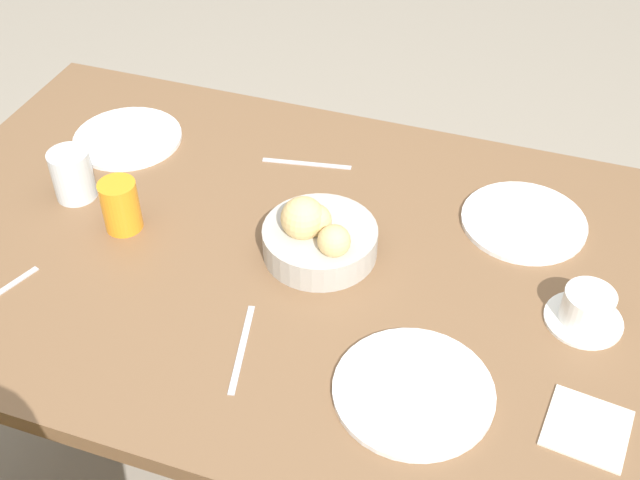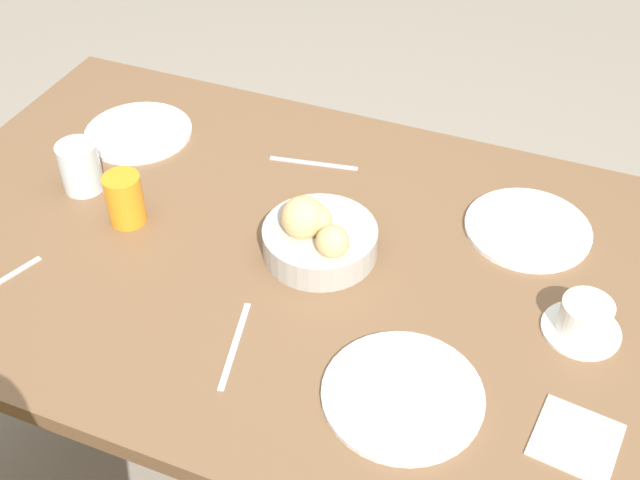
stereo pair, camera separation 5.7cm
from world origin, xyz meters
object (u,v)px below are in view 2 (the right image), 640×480
Objects in this scene: water_tumbler at (80,167)px; fork_silver at (314,163)px; plate_near_right at (138,132)px; napkin at (576,440)px; plate_near_left at (528,229)px; coffee_cup at (585,318)px; plate_far_center at (403,395)px; knife_silver at (235,345)px; bread_basket at (318,236)px; spoon_coffee at (6,278)px; juice_glass at (125,199)px.

fork_silver is (-0.40, -0.24, -0.05)m from water_tumbler.
fork_silver is at bearing -148.24° from water_tumbler.
napkin is (-1.00, 0.44, -0.00)m from plate_near_right.
coffee_cup is at bearing 120.98° from plate_near_left.
coffee_cup is at bearing -134.14° from plate_far_center.
coffee_cup reaches higher than knife_silver.
water_tumbler is at bearing 31.76° from fork_silver.
bread_basket reaches higher than plate_near_left.
water_tumbler is 0.28m from spoon_coffee.
fork_silver is 0.64m from spoon_coffee.
knife_silver is (-0.33, 0.21, -0.05)m from juice_glass.
bread_basket is at bearing -99.29° from knife_silver.
juice_glass is at bearing -117.55° from spoon_coffee.
knife_silver is 1.40× the size of napkin.
bread_basket is at bearing 179.41° from water_tumbler.
water_tumbler is at bearing -21.44° from juice_glass.
plate_near_left is at bearing -102.56° from plate_far_center.
plate_far_center reaches higher than spoon_coffee.
plate_near_right reaches higher than spoon_coffee.
plate_near_right is 0.93× the size of plate_far_center.
water_tumbler is at bearing 89.96° from plate_near_right.
water_tumbler is 0.77× the size of napkin.
knife_silver is at bearing 0.84° from plate_far_center.
bread_basket reaches higher than coffee_cup.
coffee_cup is 0.96× the size of spoon_coffee.
plate_near_left is 0.87m from water_tumbler.
coffee_cup is (-0.13, 0.22, 0.02)m from plate_near_left.
bread_basket is 0.83× the size of plate_far_center.
spoon_coffee is at bearing 92.56° from plate_near_right.
knife_silver is (0.28, 0.00, -0.00)m from plate_far_center.
napkin is (-0.50, 0.23, -0.04)m from bread_basket.
water_tumbler is (0.14, -0.05, 0.00)m from juice_glass.
water_tumbler reaches higher than plate_near_right.
plate_near_right is 1.25× the size of fork_silver.
spoon_coffee is (0.11, 0.22, -0.05)m from juice_glass.
knife_silver is (-0.46, 0.46, -0.00)m from plate_near_right.
juice_glass reaches higher than fork_silver.
spoon_coffee is (0.73, 0.02, -0.00)m from plate_far_center.
bread_basket reaches higher than water_tumbler.
water_tumbler reaches higher than knife_silver.
coffee_cup reaches higher than plate_near_right.
coffee_cup is 0.71× the size of knife_silver.
coffee_cup is 0.99× the size of napkin.
spoon_coffee is at bearing 54.13° from fork_silver.
plate_far_center is at bearing 148.47° from plate_near_right.
plate_near_right reaches higher than napkin.
fork_silver is 1.41× the size of napkin.
water_tumbler is at bearing -13.26° from napkin.
bread_basket is at bearing -151.15° from spoon_coffee.
knife_silver is (-0.07, 0.51, 0.00)m from fork_silver.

